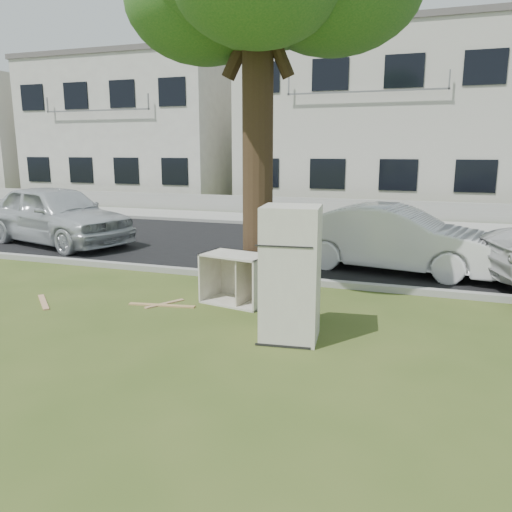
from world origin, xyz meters
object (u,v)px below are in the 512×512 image
(cabinet, at_px, (236,278))
(car_left, at_px, (56,214))
(car_center, at_px, (394,239))
(fridge, at_px, (291,274))

(cabinet, bearing_deg, car_left, 163.61)
(car_left, bearing_deg, cabinet, -101.98)
(car_center, distance_m, car_left, 8.97)
(cabinet, bearing_deg, car_center, 65.17)
(fridge, relative_size, car_left, 0.38)
(car_center, xyz_separation_m, car_left, (-8.97, 0.23, 0.12))
(car_left, bearing_deg, fridge, -105.42)
(fridge, height_order, car_left, fridge)
(car_center, bearing_deg, fridge, 176.33)
(fridge, distance_m, cabinet, 1.90)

